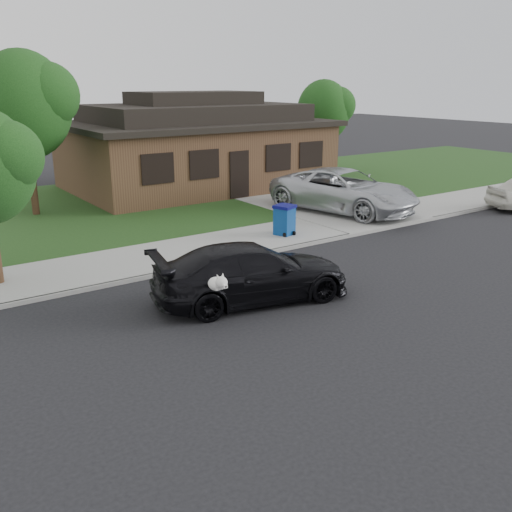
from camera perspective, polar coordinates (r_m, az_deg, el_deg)
ground at (r=15.50m, az=8.24°, el=-3.02°), size 120.00×120.00×0.00m
sidewalk at (r=19.25m, az=-1.88°, el=1.35°), size 60.00×3.00×0.12m
curb at (r=18.05m, az=0.71°, el=0.29°), size 60.00×0.12×0.12m
lawn at (r=26.14m, az=-11.51°, el=5.26°), size 60.00×13.00×0.13m
driveway at (r=26.60m, az=3.13°, el=5.79°), size 4.50×13.00×0.14m
sedan at (r=14.16m, az=-0.45°, el=-1.69°), size 5.29×3.01×1.45m
minivan at (r=23.68m, az=8.81°, el=6.49°), size 4.22×6.67×1.72m
recycling_bin at (r=19.94m, az=2.87°, el=3.65°), size 0.81×0.81×1.05m
house at (r=29.33m, az=-6.07°, el=10.87°), size 12.60×8.60×4.65m
tree_0 at (r=24.14m, az=-21.77°, el=14.04°), size 3.78×3.60×6.34m
tree_1 at (r=33.42m, az=7.06°, el=14.32°), size 3.15×3.00×5.25m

